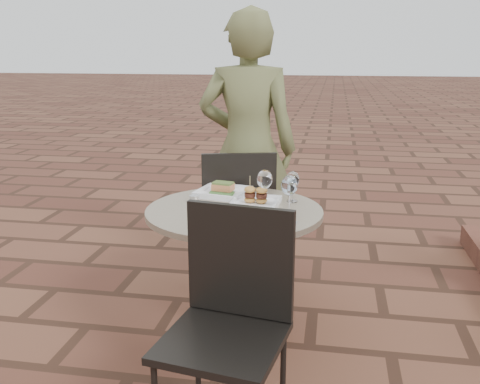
% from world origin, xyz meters
% --- Properties ---
extents(ground, '(60.00, 60.00, 0.00)m').
position_xyz_m(ground, '(0.00, 0.00, 0.00)').
color(ground, brown).
rests_on(ground, ground).
extents(cafe_table, '(0.90, 0.90, 0.73)m').
position_xyz_m(cafe_table, '(0.01, 0.03, 0.48)').
color(cafe_table, gray).
rests_on(cafe_table, ground).
extents(chair_far, '(0.54, 0.54, 0.93)m').
position_xyz_m(chair_far, '(-0.07, 0.58, 0.55)').
color(chair_far, black).
rests_on(chair_far, ground).
extents(chair_near, '(0.51, 0.51, 0.93)m').
position_xyz_m(chair_near, '(0.13, -0.67, 0.55)').
color(chair_near, black).
rests_on(chair_near, ground).
extents(diner, '(0.66, 0.45, 1.77)m').
position_xyz_m(diner, '(-0.06, 0.87, 0.88)').
color(diner, brown).
rests_on(diner, ground).
extents(plate_salmon, '(0.31, 0.31, 0.07)m').
position_xyz_m(plate_salmon, '(-0.10, 0.29, 0.75)').
color(plate_salmon, white).
rests_on(plate_salmon, cafe_table).
extents(plate_sliders, '(0.25, 0.25, 0.15)m').
position_xyz_m(plate_sliders, '(0.11, 0.12, 0.76)').
color(plate_sliders, white).
rests_on(plate_sliders, cafe_table).
extents(plate_tuna, '(0.35, 0.35, 0.03)m').
position_xyz_m(plate_tuna, '(0.15, -0.17, 0.75)').
color(plate_tuna, white).
rests_on(plate_tuna, cafe_table).
extents(wine_glass_right, '(0.08, 0.08, 0.19)m').
position_xyz_m(wine_glass_right, '(0.29, 0.01, 0.86)').
color(wine_glass_right, white).
rests_on(wine_glass_right, cafe_table).
extents(wine_glass_mid, '(0.08, 0.08, 0.19)m').
position_xyz_m(wine_glass_mid, '(0.15, 0.12, 0.86)').
color(wine_glass_mid, white).
rests_on(wine_glass_mid, cafe_table).
extents(wine_glass_far, '(0.07, 0.07, 0.16)m').
position_xyz_m(wine_glass_far, '(0.29, 0.22, 0.85)').
color(wine_glass_far, white).
rests_on(wine_glass_far, cafe_table).
extents(steel_ramekin, '(0.06, 0.06, 0.04)m').
position_xyz_m(steel_ramekin, '(-0.22, 0.10, 0.75)').
color(steel_ramekin, silver).
rests_on(steel_ramekin, cafe_table).
extents(cutlery_set, '(0.15, 0.25, 0.00)m').
position_xyz_m(cutlery_set, '(0.29, -0.23, 0.73)').
color(cutlery_set, silver).
rests_on(cutlery_set, cafe_table).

